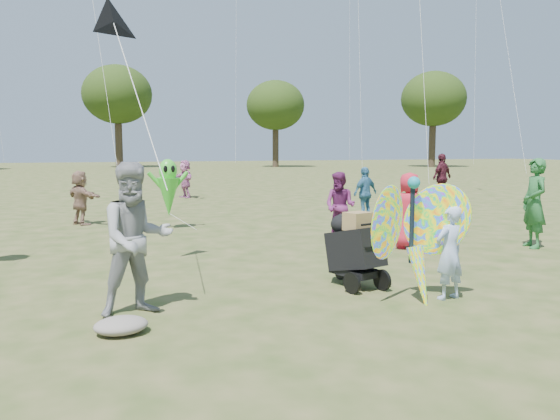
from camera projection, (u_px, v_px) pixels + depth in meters
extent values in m
plane|color=#51592B|center=(339.00, 310.00, 6.75)|extent=(160.00, 160.00, 0.00)
imported|color=#A7BEEC|center=(449.00, 252.00, 7.19)|extent=(0.50, 0.37, 1.25)
imported|color=gray|center=(136.00, 239.00, 6.50)|extent=(0.99, 0.83, 1.84)
ellipsoid|color=gray|center=(121.00, 325.00, 5.88)|extent=(0.58, 0.47, 0.18)
imported|color=red|center=(409.00, 211.00, 10.86)|extent=(0.86, 0.70, 1.52)
imported|color=teal|center=(365.00, 193.00, 15.36)|extent=(0.94, 0.60, 1.48)
imported|color=#956F5C|center=(80.00, 198.00, 14.26)|extent=(1.00, 1.36, 1.43)
imported|color=#672259|center=(340.00, 206.00, 11.88)|extent=(0.89, 0.92, 1.49)
imported|color=#24612E|center=(534.00, 203.00, 10.93)|extent=(0.61, 0.76, 1.80)
imported|color=#481824|center=(442.00, 178.00, 20.58)|extent=(1.15, 0.77, 1.81)
imported|color=#C36FA8|center=(185.00, 179.00, 22.18)|extent=(0.82, 1.50, 1.54)
cube|color=black|center=(355.00, 249.00, 7.87)|extent=(0.67, 0.95, 0.71)
cube|color=black|center=(355.00, 271.00, 7.90)|extent=(0.58, 0.77, 0.10)
ellipsoid|color=black|center=(347.00, 224.00, 8.06)|extent=(0.51, 0.45, 0.33)
cylinder|color=black|center=(352.00, 283.00, 7.50)|extent=(0.13, 0.30, 0.30)
cylinder|color=black|center=(382.00, 280.00, 7.67)|extent=(0.13, 0.30, 0.30)
cylinder|color=black|center=(341.00, 272.00, 8.33)|extent=(0.11, 0.23, 0.22)
cylinder|color=black|center=(373.00, 224.00, 7.37)|extent=(0.43, 0.15, 0.03)
cube|color=#A4824F|center=(358.00, 221.00, 7.77)|extent=(0.40, 0.36, 0.26)
ellipsoid|color=red|center=(387.00, 223.00, 6.89)|extent=(0.98, 0.71, 1.24)
ellipsoid|color=red|center=(437.00, 220.00, 7.16)|extent=(0.98, 0.71, 1.24)
cylinder|color=black|center=(412.00, 225.00, 7.05)|extent=(0.06, 0.06, 1.00)
cone|color=red|center=(421.00, 281.00, 6.99)|extent=(0.36, 0.49, 0.93)
sphere|color=teal|center=(414.00, 183.00, 6.97)|extent=(0.16, 0.16, 0.16)
cone|color=black|center=(113.00, 22.00, 8.22)|extent=(0.89, 0.62, 0.81)
cylinder|color=silver|center=(138.00, 97.00, 7.45)|extent=(0.42, 2.13, 2.42)
cone|color=green|center=(169.00, 197.00, 13.50)|extent=(0.56, 0.56, 0.95)
ellipsoid|color=green|center=(168.00, 171.00, 13.43)|extent=(0.44, 0.39, 0.57)
ellipsoid|color=black|center=(165.00, 169.00, 13.22)|extent=(0.10, 0.05, 0.17)
ellipsoid|color=black|center=(173.00, 169.00, 13.29)|extent=(0.10, 0.05, 0.17)
cylinder|color=green|center=(156.00, 181.00, 13.35)|extent=(0.43, 0.10, 0.49)
cylinder|color=green|center=(180.00, 181.00, 13.56)|extent=(0.43, 0.10, 0.49)
cylinder|color=silver|center=(183.00, 221.00, 13.49)|extent=(0.61, 0.41, 0.41)
cylinder|color=#3A2D21|center=(119.00, 146.00, 58.20)|extent=(0.77, 0.77, 4.62)
ellipsoid|color=#2B4214|center=(117.00, 94.00, 57.59)|extent=(7.26, 7.26, 6.17)
cylinder|color=#3A2D21|center=(276.00, 149.00, 59.32)|extent=(0.66, 0.67, 3.99)
ellipsoid|color=#2B4214|center=(276.00, 105.00, 58.80)|extent=(6.27, 6.27, 5.33)
cylinder|color=#3A2D21|center=(432.00, 147.00, 59.46)|extent=(0.73, 0.73, 4.41)
ellipsoid|color=#2B4214|center=(434.00, 99.00, 58.88)|extent=(6.93, 6.93, 5.89)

